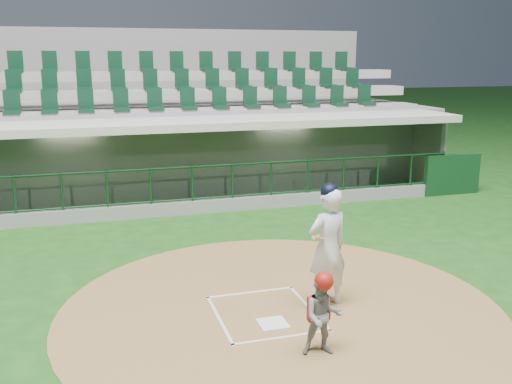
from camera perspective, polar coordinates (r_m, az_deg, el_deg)
ground at (r=9.59m, az=0.36°, el=-11.36°), size 120.00×120.00×0.00m
dirt_circle at (r=9.50m, az=2.49°, el=-11.58°), size 7.20×7.20×0.01m
home_plate at (r=8.97m, az=1.70°, el=-13.01°), size 0.43×0.43×0.02m
batter_box_chalk at (r=9.32m, az=0.91°, el=-12.00°), size 1.55×1.80×0.01m
dugout_structure at (r=16.67m, az=-7.25°, el=2.70°), size 16.40×3.70×3.00m
seating_deck at (r=19.57m, az=-9.08°, el=5.60°), size 17.00×6.72×5.15m
batter at (r=9.32m, az=7.17°, el=-5.37°), size 0.94×0.95×2.06m
catcher at (r=7.98m, az=6.69°, el=-12.00°), size 0.62×0.54×1.19m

